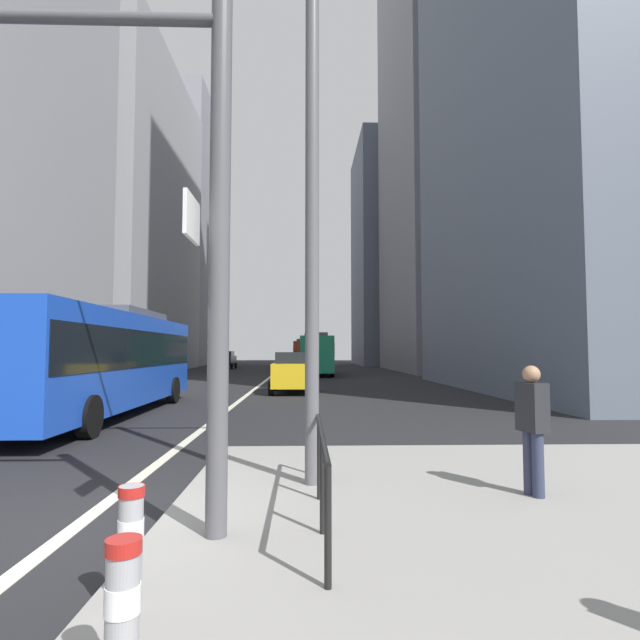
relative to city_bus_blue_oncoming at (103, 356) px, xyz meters
The scene contains 18 objects.
ground_plane 11.02m from the city_bus_blue_oncoming, 70.73° to the left, with size 160.00×160.00×0.00m, color black.
median_island 14.18m from the city_bus_blue_oncoming, 49.78° to the right, with size 9.00×10.00×0.15m, color gray.
lane_centre_line 20.65m from the city_bus_blue_oncoming, 79.96° to the left, with size 0.20×80.00×0.01m, color beige.
office_tower_left_mid 38.71m from the city_bus_blue_oncoming, 109.98° to the left, with size 11.40×24.54×30.36m, color #9E9EA3.
office_tower_left_far 63.39m from the city_bus_blue_oncoming, 101.74° to the left, with size 10.21×22.06×38.07m, color gray.
office_tower_right_mid 48.09m from the city_bus_blue_oncoming, 59.32° to the left, with size 10.84×20.07×56.03m, color gray.
office_tower_right_far 61.50m from the city_bus_blue_oncoming, 69.91° to the left, with size 13.93×17.32×31.40m, color slate.
city_bus_blue_oncoming is the anchor object (origin of this frame).
city_bus_red_receding 27.08m from the city_bus_blue_oncoming, 74.93° to the left, with size 2.78×10.78×3.40m.
city_bus_red_distant 48.60m from the city_bus_blue_oncoming, 82.86° to the left, with size 2.82×11.68×3.40m.
car_oncoming_mid 40.83m from the city_bus_blue_oncoming, 93.61° to the left, with size 2.09×4.31×1.94m.
car_receding_near 36.24m from the city_bus_blue_oncoming, 80.56° to the left, with size 2.20×4.18×1.94m.
car_receding_far 10.19m from the city_bus_blue_oncoming, 56.50° to the left, with size 2.06×4.11×1.94m.
street_lamp_post 11.20m from the city_bus_blue_oncoming, 53.74° to the right, with size 5.50×0.32×8.00m.
bollard_left 14.00m from the city_bus_blue_oncoming, 68.06° to the right, with size 0.20×0.20×0.84m.
bollard_right 12.90m from the city_bus_blue_oncoming, 67.60° to the right, with size 0.20×0.20×0.85m.
pedestrian_railing 11.83m from the city_bus_blue_oncoming, 57.21° to the right, with size 0.06×3.65×0.98m.
pedestrian_waiting 13.04m from the city_bus_blue_oncoming, 45.26° to the right, with size 0.34×0.43×1.67m.
Camera 1 is at (2.61, -6.06, 2.02)m, focal length 28.44 mm.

